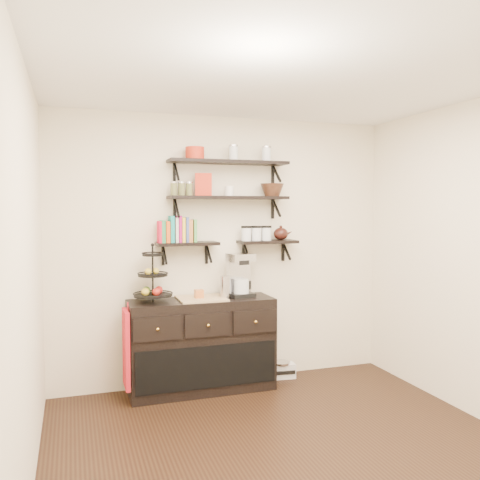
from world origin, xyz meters
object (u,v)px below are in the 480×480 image
fruit_stand (153,283)px  coffee_maker (240,276)px  sideboard (202,345)px  radio (281,370)px

fruit_stand → coffee_maker: bearing=1.7°
sideboard → fruit_stand: fruit_stand is taller
fruit_stand → radio: size_ratio=1.77×
coffee_maker → radio: size_ratio=1.45×
sideboard → fruit_stand: 0.78m
coffee_maker → radio: coffee_maker is taller
sideboard → fruit_stand: (-0.46, 0.00, 0.63)m
sideboard → radio: 0.96m
fruit_stand → coffee_maker: fruit_stand is taller
coffee_maker → radio: bearing=-1.5°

